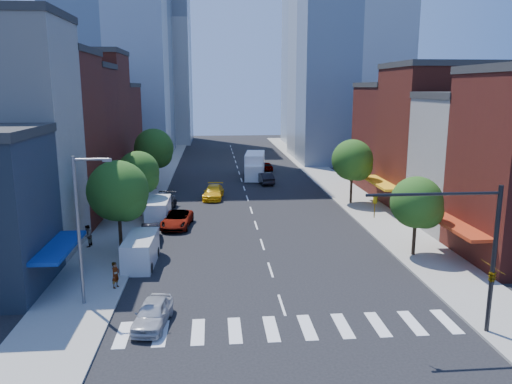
% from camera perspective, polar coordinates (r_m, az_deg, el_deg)
% --- Properties ---
extents(ground, '(220.00, 220.00, 0.00)m').
position_cam_1_polar(ground, '(31.19, 2.97, -12.77)').
color(ground, black).
rests_on(ground, ground).
extents(sidewalk_left, '(5.00, 120.00, 0.15)m').
position_cam_1_polar(sidewalk_left, '(69.79, -11.88, 0.95)').
color(sidewalk_left, gray).
rests_on(sidewalk_left, ground).
extents(sidewalk_right, '(5.00, 120.00, 0.15)m').
position_cam_1_polar(sidewalk_right, '(71.22, 8.52, 1.29)').
color(sidewalk_right, gray).
rests_on(sidewalk_right, ground).
extents(crosswalk, '(19.00, 3.00, 0.01)m').
position_cam_1_polar(crosswalk, '(28.51, 3.82, -15.26)').
color(crosswalk, silver).
rests_on(crosswalk, ground).
extents(bldg_left_2, '(12.00, 9.00, 16.00)m').
position_cam_1_polar(bldg_left_2, '(51.68, -24.24, 5.29)').
color(bldg_left_2, '#5E1F16').
rests_on(bldg_left_2, ground).
extents(bldg_left_3, '(12.00, 8.00, 15.00)m').
position_cam_1_polar(bldg_left_3, '(59.78, -21.57, 5.77)').
color(bldg_left_3, '#591C16').
rests_on(bldg_left_3, ground).
extents(bldg_left_4, '(12.00, 9.00, 17.00)m').
position_cam_1_polar(bldg_left_4, '(67.87, -19.63, 7.39)').
color(bldg_left_4, '#5E1F16').
rests_on(bldg_left_4, ground).
extents(bldg_left_5, '(12.00, 10.00, 13.00)m').
position_cam_1_polar(bldg_left_5, '(77.23, -17.78, 6.49)').
color(bldg_left_5, '#591C16').
rests_on(bldg_left_5, ground).
extents(bldg_right_1, '(12.00, 8.00, 12.00)m').
position_cam_1_polar(bldg_right_1, '(50.30, 24.95, 2.77)').
color(bldg_right_1, beige).
rests_on(bldg_right_1, ground).
extents(bldg_right_2, '(12.00, 10.00, 15.00)m').
position_cam_1_polar(bldg_right_2, '(58.03, 20.69, 5.68)').
color(bldg_right_2, '#5E1F16').
rests_on(bldg_right_2, ground).
extents(bldg_right_3, '(12.00, 10.00, 13.00)m').
position_cam_1_polar(bldg_right_3, '(67.23, 16.98, 5.82)').
color(bldg_right_3, '#591C16').
rests_on(bldg_right_3, ground).
extents(tower_far_w, '(18.00, 18.00, 56.00)m').
position_cam_1_polar(tower_far_w, '(124.76, -12.02, 18.53)').
color(tower_far_w, '#9EA5AD').
rests_on(tower_far_w, ground).
extents(traffic_signal, '(7.24, 2.24, 8.00)m').
position_cam_1_polar(traffic_signal, '(28.79, 24.56, -7.12)').
color(traffic_signal, black).
rests_on(traffic_signal, sidewalk_right).
extents(streetlight, '(2.25, 0.25, 9.00)m').
position_cam_1_polar(streetlight, '(31.06, -19.35, -3.20)').
color(streetlight, slate).
rests_on(streetlight, sidewalk_left).
extents(tree_left_near, '(4.80, 4.80, 7.30)m').
position_cam_1_polar(tree_left_near, '(40.49, -15.30, -0.14)').
color(tree_left_near, black).
rests_on(tree_left_near, sidewalk_left).
extents(tree_left_mid, '(4.20, 4.20, 6.65)m').
position_cam_1_polar(tree_left_mid, '(51.22, -13.14, 2.04)').
color(tree_left_mid, black).
rests_on(tree_left_mid, sidewalk_left).
extents(tree_left_far, '(5.00, 5.00, 7.75)m').
position_cam_1_polar(tree_left_far, '(64.87, -11.47, 4.74)').
color(tree_left_far, black).
rests_on(tree_left_far, sidewalk_left).
extents(tree_right_near, '(4.00, 4.00, 6.20)m').
position_cam_1_polar(tree_right_near, '(40.23, 18.10, -1.37)').
color(tree_right_near, black).
rests_on(tree_right_near, sidewalk_right).
extents(tree_right_far, '(4.60, 4.60, 7.20)m').
position_cam_1_polar(tree_right_far, '(56.80, 11.11, 3.42)').
color(tree_right_far, black).
rests_on(tree_right_far, sidewalk_right).
extents(parked_car_front, '(2.25, 4.41, 1.44)m').
position_cam_1_polar(parked_car_front, '(29.02, -11.73, -13.42)').
color(parked_car_front, '#B2B3B7').
rests_on(parked_car_front, ground).
extents(parked_car_second, '(1.92, 4.39, 1.40)m').
position_cam_1_polar(parked_car_second, '(43.94, -11.98, -4.64)').
color(parked_car_second, black).
rests_on(parked_car_second, ground).
extents(parked_car_third, '(3.06, 5.65, 1.50)m').
position_cam_1_polar(parked_car_third, '(47.82, -9.00, -3.11)').
color(parked_car_third, '#999999').
rests_on(parked_car_third, ground).
extents(parked_car_rear, '(3.00, 5.92, 1.65)m').
position_cam_1_polar(parked_car_rear, '(54.36, -10.64, -1.27)').
color(parked_car_rear, black).
rests_on(parked_car_rear, ground).
extents(cargo_van_near, '(2.25, 5.25, 2.21)m').
position_cam_1_polar(cargo_van_near, '(38.17, -13.07, -6.61)').
color(cargo_van_near, silver).
rests_on(cargo_van_near, ground).
extents(cargo_van_far, '(2.17, 5.22, 2.22)m').
position_cam_1_polar(cargo_van_far, '(50.06, -11.13, -2.10)').
color(cargo_van_far, white).
rests_on(cargo_van_far, ground).
extents(taxi, '(2.80, 5.63, 1.57)m').
position_cam_1_polar(taxi, '(59.44, -4.89, -0.02)').
color(taxi, yellow).
rests_on(taxi, ground).
extents(traffic_car_oncoming, '(2.30, 4.97, 1.58)m').
position_cam_1_polar(traffic_car_oncoming, '(68.41, 1.03, 1.59)').
color(traffic_car_oncoming, black).
rests_on(traffic_car_oncoming, ground).
extents(traffic_car_far, '(2.10, 4.20, 1.37)m').
position_cam_1_polar(traffic_car_far, '(79.46, 1.15, 2.96)').
color(traffic_car_far, '#999999').
rests_on(traffic_car_far, ground).
extents(box_truck, '(3.66, 9.05, 3.54)m').
position_cam_1_polar(box_truck, '(73.12, -0.15, 2.97)').
color(box_truck, white).
rests_on(box_truck, ground).
extents(pedestrian_near, '(0.66, 0.76, 1.74)m').
position_cam_1_polar(pedestrian_near, '(34.19, -15.77, -9.10)').
color(pedestrian_near, '#999999').
rests_on(pedestrian_near, sidewalk_left).
extents(pedestrian_far, '(0.82, 0.98, 1.81)m').
position_cam_1_polar(pedestrian_far, '(43.30, -18.70, -4.78)').
color(pedestrian_far, '#999999').
rests_on(pedestrian_far, sidewalk_left).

